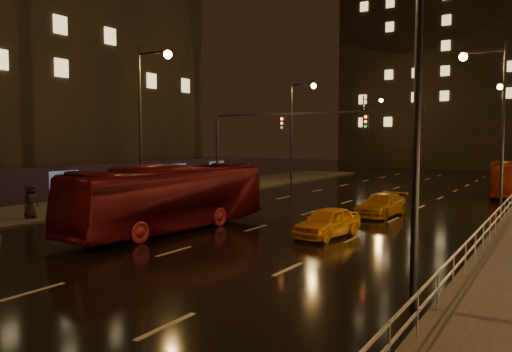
% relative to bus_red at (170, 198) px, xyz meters
% --- Properties ---
extents(ground, '(140.00, 140.00, 0.00)m').
position_rel_bus_red_xyz_m(ground, '(3.16, 12.63, -1.57)').
color(ground, black).
rests_on(ground, ground).
extents(sidewalk_left, '(7.00, 70.00, 0.15)m').
position_rel_bus_red_xyz_m(sidewalk_left, '(-10.34, 7.63, -1.50)').
color(sidewalk_left, '#38332D').
rests_on(sidewalk_left, ground).
extents(building_distant, '(44.00, 16.00, 36.00)m').
position_rel_bus_red_xyz_m(building_distant, '(7.16, 64.63, 16.43)').
color(building_distant, black).
rests_on(building_distant, ground).
extents(hoarding_left, '(0.30, 46.00, 2.50)m').
position_rel_bus_red_xyz_m(hoarding_left, '(-14.04, 4.63, -0.32)').
color(hoarding_left, black).
rests_on(hoarding_left, ground).
extents(traffic_signal, '(15.31, 0.32, 6.20)m').
position_rel_bus_red_xyz_m(traffic_signal, '(-1.90, 12.63, 3.16)').
color(traffic_signal, black).
rests_on(traffic_signal, ground).
extents(streetlight_right, '(2.64, 0.50, 10.00)m').
position_rel_bus_red_xyz_m(streetlight_right, '(12.08, -5.37, 4.86)').
color(streetlight_right, black).
rests_on(streetlight_right, ground).
extents(railing_right, '(0.05, 56.00, 1.00)m').
position_rel_bus_red_xyz_m(railing_right, '(13.36, 10.63, -0.68)').
color(railing_right, '#99999E').
rests_on(railing_right, sidewalk_right).
extents(bus_red, '(3.40, 11.44, 3.14)m').
position_rel_bus_red_xyz_m(bus_red, '(0.00, 0.00, 0.00)').
color(bus_red, maroon).
rests_on(bus_red, ground).
extents(bus_curb, '(3.35, 9.70, 2.65)m').
position_rel_bus_red_xyz_m(bus_curb, '(12.16, 24.62, -0.25)').
color(bus_curb, maroon).
rests_on(bus_curb, ground).
extents(taxi_near, '(2.09, 4.08, 1.33)m').
position_rel_bus_red_xyz_m(taxi_near, '(7.02, 2.45, -0.91)').
color(taxi_near, orange).
rests_on(taxi_near, ground).
extents(taxi_far, '(2.16, 4.46, 1.25)m').
position_rel_bus_red_xyz_m(taxi_far, '(7.16, 9.75, -0.95)').
color(taxi_far, '#B87311').
rests_on(taxi_far, ground).
extents(pedestrian_c, '(0.61, 0.90, 1.80)m').
position_rel_bus_red_xyz_m(pedestrian_c, '(-8.13, -1.83, -0.52)').
color(pedestrian_c, black).
rests_on(pedestrian_c, sidewalk_left).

